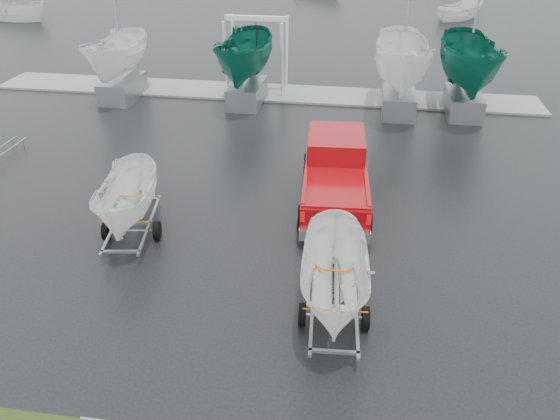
% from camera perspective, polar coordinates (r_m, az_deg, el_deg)
% --- Properties ---
extents(ground_plane, '(120.00, 120.00, 0.00)m').
position_cam_1_polar(ground_plane, '(19.45, -9.22, 0.26)').
color(ground_plane, black).
rests_on(ground_plane, ground).
extents(dock, '(30.00, 3.00, 0.12)m').
position_cam_1_polar(dock, '(31.02, -2.11, 12.20)').
color(dock, gray).
rests_on(dock, ground).
extents(pickup_truck, '(2.69, 6.53, 2.13)m').
position_cam_1_polar(pickup_truck, '(19.51, 5.82, 4.29)').
color(pickup_truck, maroon).
rests_on(pickup_truck, ground).
extents(trailer_hitched, '(1.84, 3.67, 5.07)m').
position_cam_1_polar(trailer_hitched, '(12.82, 6.19, -2.10)').
color(trailer_hitched, gray).
rests_on(trailer_hitched, ground).
extents(trailer_parked, '(1.90, 3.75, 4.82)m').
position_cam_1_polar(trailer_parked, '(17.05, -16.11, 4.88)').
color(trailer_parked, gray).
rests_on(trailer_parked, ground).
extents(boat_hoist, '(3.30, 2.18, 4.12)m').
position_cam_1_polar(boat_hoist, '(30.35, -2.47, 16.92)').
color(boat_hoist, silver).
rests_on(boat_hoist, ground).
extents(keelboat_0, '(2.25, 3.20, 10.42)m').
position_cam_1_polar(keelboat_0, '(30.45, -16.93, 17.50)').
color(keelboat_0, gray).
rests_on(keelboat_0, ground).
extents(keelboat_1, '(2.50, 3.20, 7.74)m').
position_cam_1_polar(keelboat_1, '(28.39, -3.68, 18.65)').
color(keelboat_1, gray).
rests_on(keelboat_1, ground).
extents(keelboat_2, '(2.71, 3.20, 10.89)m').
position_cam_1_polar(keelboat_2, '(27.55, 13.13, 18.39)').
color(keelboat_2, gray).
rests_on(keelboat_2, ground).
extents(keelboat_3, '(2.69, 3.20, 10.87)m').
position_cam_1_polar(keelboat_3, '(28.24, 19.84, 17.66)').
color(keelboat_3, gray).
rests_on(keelboat_3, ground).
extents(moored_boat_0, '(3.15, 3.10, 11.46)m').
position_cam_1_polar(moored_boat_0, '(56.24, -25.88, 17.46)').
color(moored_boat_0, silver).
rests_on(moored_boat_0, ground).
extents(moored_boat_2, '(3.42, 3.44, 11.22)m').
position_cam_1_polar(moored_boat_2, '(54.19, 18.17, 18.50)').
color(moored_boat_2, silver).
rests_on(moored_boat_2, ground).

